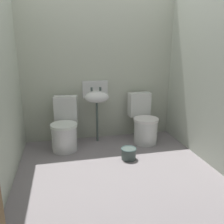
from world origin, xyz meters
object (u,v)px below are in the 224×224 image
toilet_left (65,128)px  toilet_right (144,123)px  sink (96,97)px  bucket (129,153)px

toilet_left → toilet_right: 1.28m
sink → bucket: (0.32, -0.77, -0.67)m
toilet_right → bucket: (-0.43, -0.58, -0.23)m
toilet_right → sink: bearing=-17.6°
toilet_right → toilet_left: bearing=-3.5°
toilet_right → bucket: 0.76m
toilet_left → bucket: (0.85, -0.58, -0.23)m
toilet_right → bucket: toilet_right is taller
sink → bucket: size_ratio=4.56×
bucket → toilet_left: bearing=145.5°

